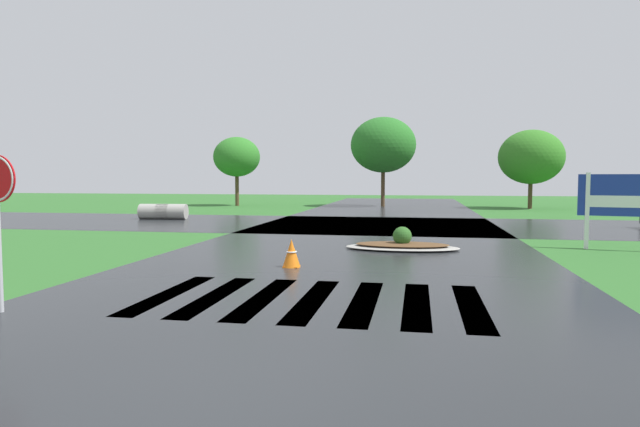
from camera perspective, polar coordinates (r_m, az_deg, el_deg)
ground_plane at (r=5.49m, az=-10.45°, el=-19.94°), size 120.00×120.00×0.10m
asphalt_roadway at (r=14.96m, az=3.23°, el=-4.43°), size 10.52×80.00×0.01m
asphalt_cross_road at (r=24.62m, az=6.01°, el=-1.18°), size 90.00×9.47×0.01m
crosswalk_stripes at (r=9.66m, az=-0.75°, el=-9.02°), size 5.85×3.46×0.01m
estate_billboard at (r=18.19m, az=29.26°, el=1.32°), size 2.41×0.59×2.29m
median_island at (r=16.41m, az=8.61°, el=-3.26°), size 3.38×1.61×0.68m
drainage_pipe_stack at (r=28.84m, az=-16.13°, el=0.20°), size 2.47×1.00×0.78m
traffic_cone at (r=13.04m, az=-3.01°, el=-4.22°), size 0.43×0.43×0.67m
background_treeline at (r=39.52m, az=15.96°, el=6.32°), size 36.23×5.51×6.49m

